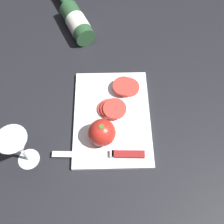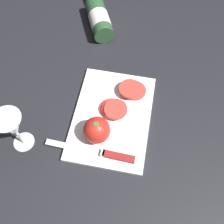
{
  "view_description": "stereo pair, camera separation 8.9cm",
  "coord_description": "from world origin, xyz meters",
  "px_view_note": "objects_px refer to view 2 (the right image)",
  "views": [
    {
      "loc": [
        -0.35,
        0.03,
        0.83
      ],
      "look_at": [
        0.07,
        0.03,
        0.04
      ],
      "focal_mm": 42.0,
      "sensor_mm": 36.0,
      "label": 1
    },
    {
      "loc": [
        -0.34,
        -0.05,
        0.83
      ],
      "look_at": [
        0.07,
        0.03,
        0.04
      ],
      "focal_mm": 42.0,
      "sensor_mm": 36.0,
      "label": 2
    }
  ],
  "objects_px": {
    "whole_tomato": "(97,130)",
    "tomato_slice_stack_far": "(132,90)",
    "tomato_slice_stack_near": "(113,109)",
    "wine_glass": "(12,127)",
    "knife": "(109,155)",
    "wine_bottle": "(99,18)"
  },
  "relations": [
    {
      "from": "whole_tomato",
      "to": "tomato_slice_stack_far",
      "type": "relative_size",
      "value": 0.91
    },
    {
      "from": "tomato_slice_stack_near",
      "to": "tomato_slice_stack_far",
      "type": "xyz_separation_m",
      "value": [
        0.09,
        -0.05,
        0.0
      ]
    },
    {
      "from": "wine_glass",
      "to": "knife",
      "type": "height_order",
      "value": "wine_glass"
    },
    {
      "from": "wine_glass",
      "to": "whole_tomato",
      "type": "xyz_separation_m",
      "value": [
        0.06,
        -0.24,
        -0.06
      ]
    },
    {
      "from": "wine_glass",
      "to": "whole_tomato",
      "type": "height_order",
      "value": "wine_glass"
    },
    {
      "from": "wine_bottle",
      "to": "wine_glass",
      "type": "relative_size",
      "value": 1.82
    },
    {
      "from": "whole_tomato",
      "to": "knife",
      "type": "relative_size",
      "value": 0.3
    },
    {
      "from": "whole_tomato",
      "to": "knife",
      "type": "height_order",
      "value": "whole_tomato"
    },
    {
      "from": "wine_bottle",
      "to": "tomato_slice_stack_far",
      "type": "relative_size",
      "value": 3.19
    },
    {
      "from": "wine_glass",
      "to": "whole_tomato",
      "type": "distance_m",
      "value": 0.26
    },
    {
      "from": "wine_bottle",
      "to": "tomato_slice_stack_near",
      "type": "distance_m",
      "value": 0.44
    },
    {
      "from": "whole_tomato",
      "to": "tomato_slice_stack_near",
      "type": "xyz_separation_m",
      "value": [
        0.1,
        -0.03,
        -0.03
      ]
    },
    {
      "from": "wine_bottle",
      "to": "wine_glass",
      "type": "bearing_deg",
      "value": 167.12
    },
    {
      "from": "knife",
      "to": "wine_bottle",
      "type": "bearing_deg",
      "value": -72.63
    },
    {
      "from": "whole_tomato",
      "to": "wine_bottle",
      "type": "bearing_deg",
      "value": 11.68
    },
    {
      "from": "wine_glass",
      "to": "knife",
      "type": "relative_size",
      "value": 0.58
    },
    {
      "from": "tomato_slice_stack_near",
      "to": "tomato_slice_stack_far",
      "type": "relative_size",
      "value": 0.99
    },
    {
      "from": "wine_glass",
      "to": "tomato_slice_stack_near",
      "type": "xyz_separation_m",
      "value": [
        0.17,
        -0.27,
        -0.09
      ]
    },
    {
      "from": "knife",
      "to": "tomato_slice_stack_far",
      "type": "xyz_separation_m",
      "value": [
        0.26,
        -0.04,
        0.01
      ]
    },
    {
      "from": "wine_glass",
      "to": "tomato_slice_stack_far",
      "type": "height_order",
      "value": "wine_glass"
    },
    {
      "from": "tomato_slice_stack_near",
      "to": "wine_bottle",
      "type": "bearing_deg",
      "value": 18.8
    },
    {
      "from": "whole_tomato",
      "to": "knife",
      "type": "bearing_deg",
      "value": -138.75
    }
  ]
}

